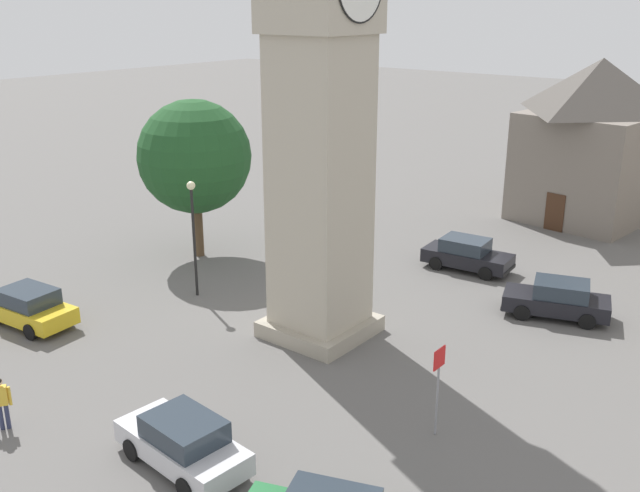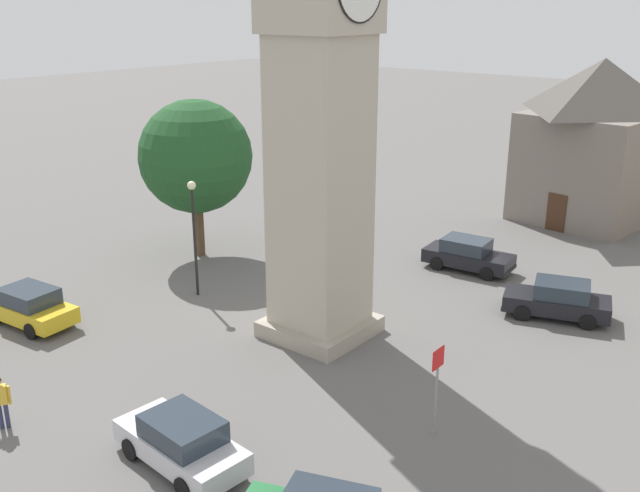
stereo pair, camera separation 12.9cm
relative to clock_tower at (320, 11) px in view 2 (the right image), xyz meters
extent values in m
plane|color=#605E5B|center=(0.00, 0.00, -11.79)|extent=(200.00, 200.00, 0.00)
cube|color=#A59C89|center=(0.00, 0.00, -11.49)|extent=(3.58, 3.58, 0.60)
cube|color=#B7AD99|center=(0.00, 0.00, -5.96)|extent=(2.87, 2.87, 10.46)
cube|color=gold|center=(-6.51, 9.49, -11.20)|extent=(2.09, 4.25, 0.64)
cube|color=#28333D|center=(-6.50, 9.35, -10.58)|extent=(1.76, 2.24, 0.64)
cylinder|color=black|center=(-5.83, 10.80, -11.47)|extent=(0.28, 0.66, 0.64)
cylinder|color=black|center=(-7.19, 8.19, -11.47)|extent=(0.28, 0.66, 0.64)
cylinder|color=black|center=(-5.60, 8.35, -11.47)|extent=(0.28, 0.66, 0.64)
cube|color=silver|center=(-8.82, -2.20, -11.20)|extent=(2.04, 4.23, 0.64)
cube|color=#28333D|center=(-8.84, -2.35, -10.58)|extent=(1.73, 2.22, 0.64)
cylinder|color=black|center=(-9.52, -0.90, -11.47)|extent=(0.27, 0.66, 0.64)
cylinder|color=black|center=(-7.92, -1.04, -11.47)|extent=(0.27, 0.66, 0.64)
cylinder|color=black|center=(-9.72, -3.36, -11.47)|extent=(0.27, 0.66, 0.64)
cylinder|color=black|center=(-8.13, -3.49, -11.47)|extent=(0.27, 0.66, 0.64)
cube|color=black|center=(-8.66, -0.18, -11.42)|extent=(1.67, 0.26, 0.16)
cube|color=black|center=(7.11, -6.49, -11.20)|extent=(2.91, 4.43, 0.64)
cube|color=#28333D|center=(7.16, -6.63, -10.58)|extent=(2.14, 2.49, 0.64)
cylinder|color=black|center=(5.96, -5.58, -11.47)|extent=(0.41, 0.68, 0.64)
cylinder|color=black|center=(7.48, -5.07, -11.47)|extent=(0.41, 0.68, 0.64)
cylinder|color=black|center=(6.74, -7.91, -11.47)|extent=(0.41, 0.68, 0.64)
cylinder|color=black|center=(8.26, -7.41, -11.47)|extent=(0.41, 0.68, 0.64)
cube|color=black|center=(6.47, -4.58, -11.42)|extent=(1.62, 0.64, 0.16)
cube|color=black|center=(9.75, -1.19, -11.20)|extent=(2.08, 4.24, 0.64)
cube|color=#28333D|center=(9.73, -1.04, -10.58)|extent=(1.75, 2.24, 0.64)
cylinder|color=black|center=(10.66, -2.34, -11.47)|extent=(0.28, 0.66, 0.64)
cylinder|color=black|center=(9.07, -2.49, -11.47)|extent=(0.28, 0.66, 0.64)
cylinder|color=black|center=(10.43, 0.11, -11.47)|extent=(0.28, 0.66, 0.64)
cylinder|color=black|center=(8.83, -0.04, -11.47)|extent=(0.28, 0.66, 0.64)
cube|color=black|center=(9.94, -3.20, -11.42)|extent=(1.67, 0.28, 0.16)
cylinder|color=#2D3351|center=(-11.00, 3.36, -11.38)|extent=(0.13, 0.13, 0.82)
cylinder|color=#2D3351|center=(-10.85, 3.26, -11.38)|extent=(0.13, 0.13, 0.82)
cube|color=gold|center=(-10.93, 3.31, -10.67)|extent=(0.42, 0.38, 0.60)
cylinder|color=gold|center=(-10.73, 3.18, -10.72)|extent=(0.09, 0.09, 0.60)
cylinder|color=brown|center=(3.26, 10.28, -10.23)|extent=(0.44, 0.44, 3.12)
sphere|color=#1E4C23|center=(3.26, 10.28, -6.76)|extent=(5.47, 5.47, 5.47)
cube|color=slate|center=(22.14, -2.50, -8.70)|extent=(8.39, 7.40, 6.19)
pyramid|color=#47423D|center=(22.14, -2.50, -4.13)|extent=(8.81, 7.77, 2.96)
cube|color=#422819|center=(18.29, -2.07, -10.74)|extent=(0.20, 1.10, 2.10)
cylinder|color=black|center=(-0.35, 6.53, -9.44)|extent=(0.12, 0.12, 4.71)
sphere|color=beige|center=(-0.35, 6.53, -6.90)|extent=(0.36, 0.36, 0.36)
cylinder|color=gray|center=(-3.21, -6.87, -10.69)|extent=(0.07, 0.07, 2.20)
cube|color=red|center=(-3.21, -6.87, -9.29)|extent=(0.60, 0.04, 0.60)
camera|label=1|loc=(-19.56, -15.50, 0.28)|focal=40.19mm
camera|label=2|loc=(-19.48, -15.60, 0.28)|focal=40.19mm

